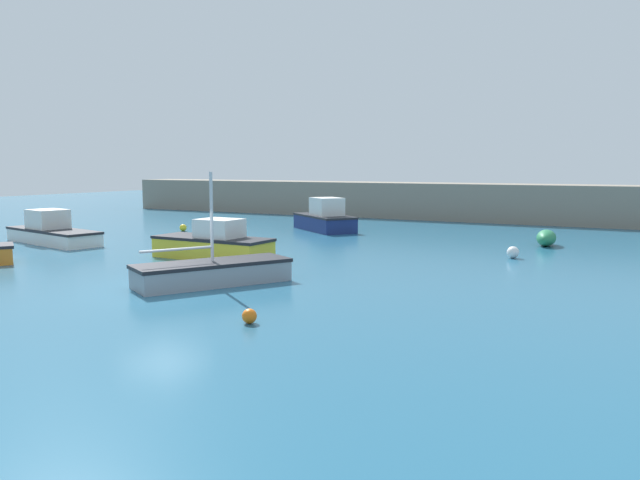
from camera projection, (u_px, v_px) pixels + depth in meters
The scene contains 10 objects.
ground_plane at pixel (164, 293), 19.81m from camera, with size 120.00×120.00×0.20m, color #235B7A.
harbor_breakwater at pixel (445, 201), 45.76m from camera, with size 56.11×3.75×2.64m, color gray.
cabin_cruiser_white at pixel (52, 232), 31.54m from camera, with size 6.65×3.11×1.71m.
dinghy_near_pier at pixel (546, 238), 30.53m from camera, with size 1.11×2.08×0.80m.
sailboat_twin_hulled at pixel (213, 272), 20.63m from camera, with size 4.00×5.35×3.72m.
motorboat_with_cabin at pixel (214, 244), 26.28m from camera, with size 5.31×1.98×1.70m.
motorboat_grey_hull at pixel (325, 219), 37.67m from camera, with size 5.23×4.66×2.01m.
mooring_buoy_yellow at pixel (183, 228), 37.41m from camera, with size 0.42×0.42×0.42m, color yellow.
mooring_buoy_white at pixel (513, 252), 26.45m from camera, with size 0.51×0.51×0.51m, color white.
mooring_buoy_orange at pixel (249, 316), 15.51m from camera, with size 0.38×0.38×0.38m, color orange.
Camera 1 is at (13.61, -14.78, 3.91)m, focal length 35.00 mm.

